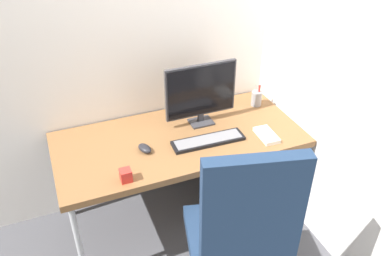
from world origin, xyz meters
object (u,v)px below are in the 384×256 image
(filing_cabinet, at_px, (248,171))
(mouse, at_px, (145,148))
(keyboard, at_px, (208,140))
(desk_clamp_accessory, at_px, (126,175))
(pen_holder, at_px, (257,98))
(office_chair, at_px, (242,234))
(monitor, at_px, (201,92))
(notebook, at_px, (267,135))

(filing_cabinet, xyz_separation_m, mouse, (-0.77, -0.03, 0.44))
(keyboard, height_order, desk_clamp_accessory, desk_clamp_accessory)
(keyboard, distance_m, pen_holder, 0.60)
(mouse, height_order, desk_clamp_accessory, desk_clamp_accessory)
(filing_cabinet, bearing_deg, office_chair, -121.99)
(office_chair, distance_m, desk_clamp_accessory, 0.70)
(mouse, xyz_separation_m, pen_holder, (0.91, 0.24, 0.04))
(monitor, relative_size, desk_clamp_accessory, 6.74)
(filing_cabinet, xyz_separation_m, keyboard, (-0.37, -0.09, 0.43))
(pen_holder, bearing_deg, office_chair, -122.59)
(filing_cabinet, xyz_separation_m, pen_holder, (0.15, 0.21, 0.48))
(filing_cabinet, distance_m, monitor, 0.74)
(filing_cabinet, xyz_separation_m, notebook, (0.01, -0.17, 0.43))
(mouse, xyz_separation_m, desk_clamp_accessory, (-0.17, -0.22, 0.02))
(desk_clamp_accessory, bearing_deg, notebook, 4.74)
(office_chair, xyz_separation_m, keyboard, (0.11, 0.68, 0.11))
(keyboard, relative_size, mouse, 4.36)
(office_chair, height_order, mouse, office_chair)
(pen_holder, height_order, desk_clamp_accessory, pen_holder)
(filing_cabinet, distance_m, keyboard, 0.57)
(office_chair, relative_size, filing_cabinet, 2.08)
(keyboard, height_order, pen_holder, pen_holder)
(filing_cabinet, distance_m, notebook, 0.47)
(office_chair, bearing_deg, filing_cabinet, 58.01)
(filing_cabinet, distance_m, mouse, 0.88)
(keyboard, bearing_deg, monitor, 78.77)
(mouse, relative_size, notebook, 0.56)
(desk_clamp_accessory, bearing_deg, office_chair, -48.39)
(pen_holder, distance_m, desk_clamp_accessory, 1.18)
(office_chair, xyz_separation_m, filing_cabinet, (0.48, 0.77, -0.33))
(office_chair, distance_m, filing_cabinet, 0.96)
(monitor, xyz_separation_m, desk_clamp_accessory, (-0.62, -0.40, -0.20))
(filing_cabinet, height_order, desk_clamp_accessory, desk_clamp_accessory)
(filing_cabinet, height_order, pen_holder, pen_holder)
(mouse, bearing_deg, filing_cabinet, -16.38)
(notebook, bearing_deg, pen_holder, 72.58)
(desk_clamp_accessory, bearing_deg, keyboard, 16.21)
(monitor, height_order, desk_clamp_accessory, monitor)
(keyboard, bearing_deg, notebook, -13.32)
(mouse, bearing_deg, desk_clamp_accessory, -146.41)
(keyboard, bearing_deg, office_chair, -99.44)
(filing_cabinet, height_order, mouse, mouse)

